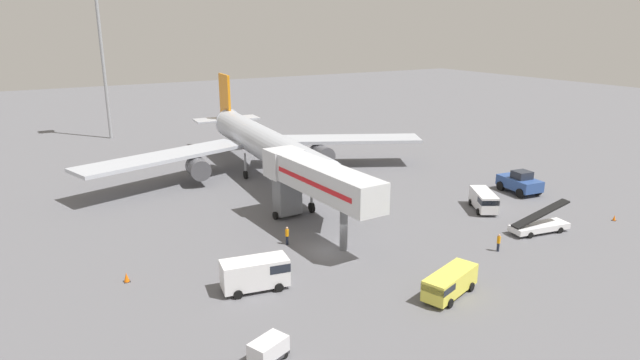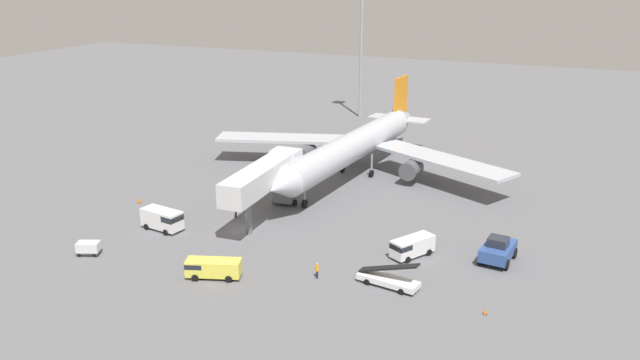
# 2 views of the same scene
# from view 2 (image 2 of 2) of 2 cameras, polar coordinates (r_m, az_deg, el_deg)

# --- Properties ---
(ground_plane) EXTENTS (300.00, 300.00, 0.00)m
(ground_plane) POSITION_cam_2_polar(r_m,az_deg,el_deg) (75.51, -6.82, -4.44)
(ground_plane) COLOR slate
(airplane_at_gate) EXTENTS (46.57, 45.11, 11.98)m
(airplane_at_gate) POSITION_cam_2_polar(r_m,az_deg,el_deg) (93.30, 3.18, 3.03)
(airplane_at_gate) COLOR #B7BCC6
(airplane_at_gate) RESTS_ON ground
(jet_bridge) EXTENTS (3.95, 16.63, 7.11)m
(jet_bridge) POSITION_cam_2_polar(r_m,az_deg,el_deg) (77.00, -4.73, 0.27)
(jet_bridge) COLOR silver
(jet_bridge) RESTS_ON ground
(pushback_tug) EXTENTS (3.52, 5.30, 2.71)m
(pushback_tug) POSITION_cam_2_polar(r_m,az_deg,el_deg) (69.46, 15.40, -5.94)
(pushback_tug) COLOR #2D4C8E
(pushback_tug) RESTS_ON ground
(belt_loader_truck) EXTENTS (6.22, 2.77, 2.97)m
(belt_loader_truck) POSITION_cam_2_polar(r_m,az_deg,el_deg) (62.60, 6.03, -8.65)
(belt_loader_truck) COLOR white
(belt_loader_truck) RESTS_ON ground
(service_van_far_right) EXTENTS (4.09, 5.21, 2.06)m
(service_van_far_right) POSITION_cam_2_polar(r_m,az_deg,el_deg) (68.73, 8.06, -5.78)
(service_van_far_right) COLOR white
(service_van_far_right) RESTS_ON ground
(service_van_rear_left) EXTENTS (5.64, 3.45, 1.86)m
(service_van_rear_left) POSITION_cam_2_polar(r_m,az_deg,el_deg) (64.60, -9.50, -7.59)
(service_van_rear_left) COLOR #E5DB4C
(service_van_rear_left) RESTS_ON ground
(service_van_mid_left) EXTENTS (5.29, 2.94, 2.39)m
(service_van_mid_left) POSITION_cam_2_polar(r_m,az_deg,el_deg) (76.90, -13.66, -3.33)
(service_van_mid_left) COLOR white
(service_van_mid_left) RESTS_ON ground
(baggage_cart_outer_left) EXTENTS (2.65, 2.13, 1.39)m
(baggage_cart_outer_left) POSITION_cam_2_polar(r_m,az_deg,el_deg) (72.92, -19.71, -5.63)
(baggage_cart_outer_left) COLOR #38383D
(baggage_cart_outer_left) RESTS_ON ground
(ground_crew_worker_foreground) EXTENTS (0.42, 0.42, 1.63)m
(ground_crew_worker_foreground) POSITION_cam_2_polar(r_m,az_deg,el_deg) (63.68, -0.26, -7.94)
(ground_crew_worker_foreground) COLOR #1E2333
(ground_crew_worker_foreground) RESTS_ON ground
(ground_crew_worker_midground) EXTENTS (0.34, 0.34, 1.70)m
(ground_crew_worker_midground) POSITION_cam_2_polar(r_m,az_deg,el_deg) (78.97, -7.43, -2.72)
(ground_crew_worker_midground) COLOR #1E2333
(ground_crew_worker_midground) RESTS_ON ground
(safety_cone_alpha) EXTENTS (0.38, 0.38, 0.58)m
(safety_cone_alpha) POSITION_cam_2_polar(r_m,az_deg,el_deg) (59.61, 14.33, -11.13)
(safety_cone_alpha) COLOR black
(safety_cone_alpha) RESTS_ON ground
(safety_cone_bravo) EXTENTS (0.50, 0.50, 0.76)m
(safety_cone_bravo) POSITION_cam_2_polar(r_m,az_deg,el_deg) (86.67, -15.64, -1.71)
(safety_cone_bravo) COLOR black
(safety_cone_bravo) RESTS_ON ground
(apron_light_mast) EXTENTS (2.40, 2.40, 27.41)m
(apron_light_mast) POSITION_cam_2_polar(r_m,az_deg,el_deg) (129.38, 3.68, 13.73)
(apron_light_mast) COLOR #93969B
(apron_light_mast) RESTS_ON ground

